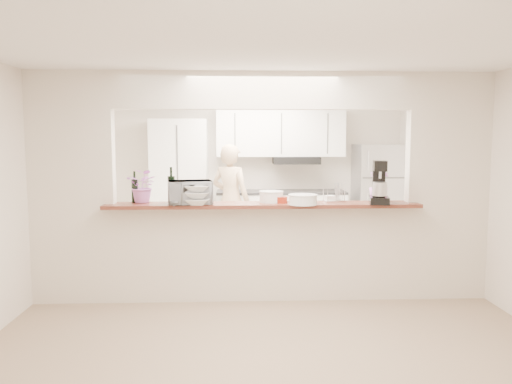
{
  "coord_description": "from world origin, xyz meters",
  "views": [
    {
      "loc": [
        -0.29,
        -5.42,
        1.78
      ],
      "look_at": [
        -0.06,
        0.3,
        1.17
      ],
      "focal_mm": 35.0,
      "sensor_mm": 36.0,
      "label": 1
    }
  ],
  "objects": [
    {
      "name": "toaster_oven",
      "position": [
        -0.78,
        -0.1,
        1.22
      ],
      "size": [
        0.51,
        0.39,
        0.25
      ],
      "primitive_type": "imported",
      "rotation": [
        0.0,
        0.0,
        0.19
      ],
      "color": "#A6A7AB",
      "rests_on": "bar_counter"
    },
    {
      "name": "plate_stack_b",
      "position": [
        0.42,
        -0.19,
        1.14
      ],
      "size": [
        0.31,
        0.31,
        0.11
      ],
      "color": "white",
      "rests_on": "bar_counter"
    },
    {
      "name": "wine_bottle_b",
      "position": [
        -1.0,
        0.07,
        1.24
      ],
      "size": [
        0.08,
        0.08,
        0.39
      ],
      "color": "black",
      "rests_on": "bar_counter"
    },
    {
      "name": "tan_bowl",
      "position": [
        0.4,
        -0.03,
        1.13
      ],
      "size": [
        0.16,
        0.16,
        0.07
      ],
      "primitive_type": "cylinder",
      "color": "beige",
      "rests_on": "bar_counter"
    },
    {
      "name": "plate_stack_a",
      "position": [
        0.1,
        0.03,
        1.15
      ],
      "size": [
        0.27,
        0.27,
        0.12
      ],
      "color": "white",
      "rests_on": "bar_counter"
    },
    {
      "name": "flower_left",
      "position": [
        -1.3,
        0.05,
        1.27
      ],
      "size": [
        0.4,
        0.37,
        0.37
      ],
      "primitive_type": "imported",
      "rotation": [
        0.0,
        0.0,
        -0.3
      ],
      "color": "#D16EC0",
      "rests_on": "bar_counter"
    },
    {
      "name": "person",
      "position": [
        -0.37,
        2.14,
        0.85
      ],
      "size": [
        0.74,
        0.66,
        1.7
      ],
      "primitive_type": "imported",
      "rotation": [
        0.0,
        0.0,
        2.64
      ],
      "color": "tan",
      "rests_on": "floor"
    },
    {
      "name": "serving_bowls",
      "position": [
        -0.7,
        -0.17,
        1.19
      ],
      "size": [
        0.29,
        0.29,
        0.2
      ],
      "primitive_type": "imported",
      "rotation": [
        0.0,
        0.0,
        -0.05
      ],
      "color": "white",
      "rests_on": "bar_counter"
    },
    {
      "name": "tile_overlay",
      "position": [
        0.0,
        1.55,
        0.01
      ],
      "size": [
        5.0,
        2.9,
        0.01
      ],
      "primitive_type": "cube",
      "color": "beige",
      "rests_on": "floor"
    },
    {
      "name": "wine_bottle_a",
      "position": [
        -1.4,
        0.07,
        1.22
      ],
      "size": [
        0.07,
        0.07,
        0.34
      ],
      "color": "black",
      "rests_on": "bar_counter"
    },
    {
      "name": "partition",
      "position": [
        0.0,
        0.0,
        1.48
      ],
      "size": [
        5.0,
        0.15,
        2.5
      ],
      "color": "beige",
      "rests_on": "floor"
    },
    {
      "name": "bar_counter",
      "position": [
        0.0,
        -0.0,
        0.58
      ],
      "size": [
        3.4,
        0.38,
        1.09
      ],
      "color": "beige",
      "rests_on": "floor"
    },
    {
      "name": "utensil_caddy",
      "position": [
        0.8,
        0.05,
        1.18
      ],
      "size": [
        0.25,
        0.18,
        0.21
      ],
      "color": "silver",
      "rests_on": "bar_counter"
    },
    {
      "name": "floor",
      "position": [
        0.0,
        0.0,
        0.0
      ],
      "size": [
        6.0,
        6.0,
        0.0
      ],
      "primitive_type": "plane",
      "color": "tan",
      "rests_on": "ground"
    },
    {
      "name": "stand_mixer",
      "position": [
        1.25,
        -0.13,
        1.3
      ],
      "size": [
        0.26,
        0.35,
        0.47
      ],
      "color": "black",
      "rests_on": "bar_counter"
    },
    {
      "name": "red_bowl",
      "position": [
        0.2,
        -0.03,
        1.12
      ],
      "size": [
        0.14,
        0.14,
        0.07
      ],
      "primitive_type": "cylinder",
      "color": "maroon",
      "rests_on": "bar_counter"
    },
    {
      "name": "kitchen_cabinets",
      "position": [
        -0.19,
        2.72,
        0.97
      ],
      "size": [
        3.15,
        0.62,
        2.25
      ],
      "color": "white",
      "rests_on": "floor"
    },
    {
      "name": "flower_right",
      "position": [
        1.3,
        0.05,
        1.28
      ],
      "size": [
        0.21,
        0.21,
        0.37
      ],
      "primitive_type": "imported",
      "rotation": [
        0.0,
        0.0,
        0.03
      ],
      "color": "#C56ABD",
      "rests_on": "bar_counter"
    },
    {
      "name": "refrigerator",
      "position": [
        2.05,
        2.65,
        0.85
      ],
      "size": [
        0.75,
        0.7,
        1.7
      ],
      "primitive_type": "cube",
      "color": "#9FA0A4",
      "rests_on": "floor"
    }
  ]
}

